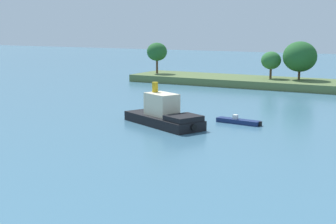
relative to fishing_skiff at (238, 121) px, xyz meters
The scene contains 3 objects.
treeline_island 37.81m from the fishing_skiff, 95.18° to the left, with size 60.69×11.77×9.48m.
fishing_skiff is the anchor object (origin of this frame).
tugboat 8.90m from the fishing_skiff, 143.98° to the right, with size 11.61×8.14×4.90m.
Camera 1 is at (32.79, -9.61, 11.51)m, focal length 53.35 mm.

